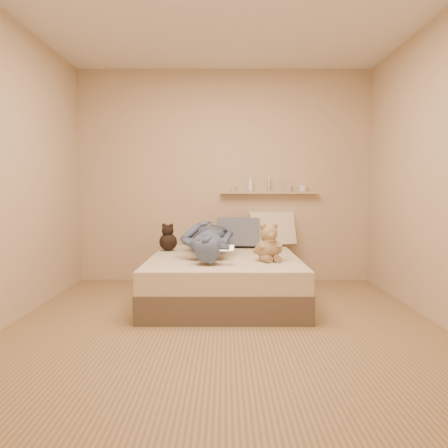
{
  "coord_description": "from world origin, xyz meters",
  "views": [
    {
      "loc": [
        0.01,
        -3.54,
        1.11
      ],
      "look_at": [
        0.0,
        0.65,
        0.8
      ],
      "focal_mm": 35.0,
      "sensor_mm": 36.0,
      "label": 1
    }
  ],
  "objects_px": {
    "dark_plush": "(168,239)",
    "bed": "(224,277)",
    "game_console": "(224,248)",
    "pillow_grey": "(238,233)",
    "pillow_cream": "(271,230)",
    "wall_shelf": "(269,193)",
    "teddy_bear": "(269,245)",
    "person": "(208,237)"
  },
  "relations": [
    {
      "from": "pillow_cream",
      "to": "wall_shelf",
      "type": "bearing_deg",
      "value": 108.28
    },
    {
      "from": "game_console",
      "to": "wall_shelf",
      "type": "relative_size",
      "value": 0.15
    },
    {
      "from": "pillow_cream",
      "to": "person",
      "type": "distance_m",
      "value": 1.06
    },
    {
      "from": "game_console",
      "to": "dark_plush",
      "type": "height_order",
      "value": "dark_plush"
    },
    {
      "from": "teddy_bear",
      "to": "pillow_cream",
      "type": "height_order",
      "value": "pillow_cream"
    },
    {
      "from": "teddy_bear",
      "to": "pillow_grey",
      "type": "distance_m",
      "value": 1.05
    },
    {
      "from": "bed",
      "to": "pillow_cream",
      "type": "bearing_deg",
      "value": 55.24
    },
    {
      "from": "pillow_cream",
      "to": "teddy_bear",
      "type": "bearing_deg",
      "value": -97.41
    },
    {
      "from": "pillow_grey",
      "to": "dark_plush",
      "type": "bearing_deg",
      "value": -158.99
    },
    {
      "from": "teddy_bear",
      "to": "person",
      "type": "xyz_separation_m",
      "value": [
        -0.59,
        0.41,
        0.03
      ]
    },
    {
      "from": "dark_plush",
      "to": "wall_shelf",
      "type": "relative_size",
      "value": 0.26
    },
    {
      "from": "game_console",
      "to": "pillow_grey",
      "type": "height_order",
      "value": "pillow_grey"
    },
    {
      "from": "person",
      "to": "pillow_grey",
      "type": "bearing_deg",
      "value": -119.47
    },
    {
      "from": "pillow_cream",
      "to": "person",
      "type": "xyz_separation_m",
      "value": [
        -0.74,
        -0.75,
        -0.02
      ]
    },
    {
      "from": "bed",
      "to": "pillow_cream",
      "type": "distance_m",
      "value": 1.1
    },
    {
      "from": "person",
      "to": "game_console",
      "type": "bearing_deg",
      "value": 103.69
    },
    {
      "from": "teddy_bear",
      "to": "person",
      "type": "height_order",
      "value": "teddy_bear"
    },
    {
      "from": "dark_plush",
      "to": "pillow_grey",
      "type": "relative_size",
      "value": 0.61
    },
    {
      "from": "dark_plush",
      "to": "pillow_cream",
      "type": "xyz_separation_m",
      "value": [
        1.2,
        0.44,
        0.07
      ]
    },
    {
      "from": "pillow_grey",
      "to": "pillow_cream",
      "type": "bearing_deg",
      "value": 18.73
    },
    {
      "from": "bed",
      "to": "pillow_cream",
      "type": "relative_size",
      "value": 3.45
    },
    {
      "from": "game_console",
      "to": "pillow_grey",
      "type": "relative_size",
      "value": 0.36
    },
    {
      "from": "dark_plush",
      "to": "pillow_cream",
      "type": "relative_size",
      "value": 0.56
    },
    {
      "from": "pillow_cream",
      "to": "pillow_grey",
      "type": "distance_m",
      "value": 0.44
    },
    {
      "from": "dark_plush",
      "to": "bed",
      "type": "bearing_deg",
      "value": -31.55
    },
    {
      "from": "bed",
      "to": "dark_plush",
      "type": "relative_size",
      "value": 6.19
    },
    {
      "from": "game_console",
      "to": "pillow_grey",
      "type": "bearing_deg",
      "value": 82.87
    },
    {
      "from": "dark_plush",
      "to": "pillow_cream",
      "type": "height_order",
      "value": "pillow_cream"
    },
    {
      "from": "pillow_grey",
      "to": "teddy_bear",
      "type": "bearing_deg",
      "value": -75.52
    },
    {
      "from": "bed",
      "to": "wall_shelf",
      "type": "relative_size",
      "value": 1.58
    },
    {
      "from": "game_console",
      "to": "pillow_cream",
      "type": "xyz_separation_m",
      "value": [
        0.57,
        1.41,
        0.05
      ]
    },
    {
      "from": "teddy_bear",
      "to": "person",
      "type": "distance_m",
      "value": 0.72
    },
    {
      "from": "person",
      "to": "pillow_cream",
      "type": "bearing_deg",
      "value": -135.71
    },
    {
      "from": "wall_shelf",
      "to": "person",
      "type": "bearing_deg",
      "value": -130.95
    },
    {
      "from": "teddy_bear",
      "to": "person",
      "type": "relative_size",
      "value": 0.24
    },
    {
      "from": "game_console",
      "to": "pillow_grey",
      "type": "xyz_separation_m",
      "value": [
        0.16,
        1.27,
        0.02
      ]
    },
    {
      "from": "bed",
      "to": "pillow_grey",
      "type": "xyz_separation_m",
      "value": [
        0.16,
        0.69,
        0.4
      ]
    },
    {
      "from": "bed",
      "to": "teddy_bear",
      "type": "bearing_deg",
      "value": -37.45
    },
    {
      "from": "bed",
      "to": "pillow_grey",
      "type": "bearing_deg",
      "value": 76.68
    },
    {
      "from": "dark_plush",
      "to": "game_console",
      "type": "bearing_deg",
      "value": -56.9
    },
    {
      "from": "pillow_cream",
      "to": "bed",
      "type": "bearing_deg",
      "value": -124.76
    },
    {
      "from": "teddy_bear",
      "to": "wall_shelf",
      "type": "xyz_separation_m",
      "value": [
        0.12,
        1.24,
        0.5
      ]
    }
  ]
}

